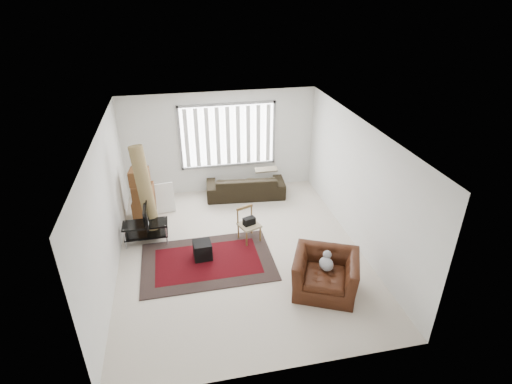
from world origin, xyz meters
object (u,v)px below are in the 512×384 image
moving_boxes (143,196)px  side_chair (249,223)px  armchair (326,271)px  sofa (246,183)px  tv_stand (146,229)px

moving_boxes → side_chair: moving_boxes is taller
side_chair → armchair: 2.16m
side_chair → sofa: bearing=60.6°
sofa → armchair: armchair is taller
tv_stand → sofa: size_ratio=0.47×
tv_stand → moving_boxes: (-0.07, 1.08, 0.24)m
tv_stand → sofa: sofa is taller
tv_stand → moving_boxes: 1.11m
moving_boxes → armchair: 4.73m
tv_stand → armchair: (3.27, -2.26, 0.08)m
side_chair → armchair: (1.06, -1.88, -0.00)m
armchair → sofa: bearing=125.3°
tv_stand → moving_boxes: moving_boxes is taller
moving_boxes → armchair: size_ratio=0.87×
tv_stand → side_chair: (2.21, -0.37, 0.09)m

